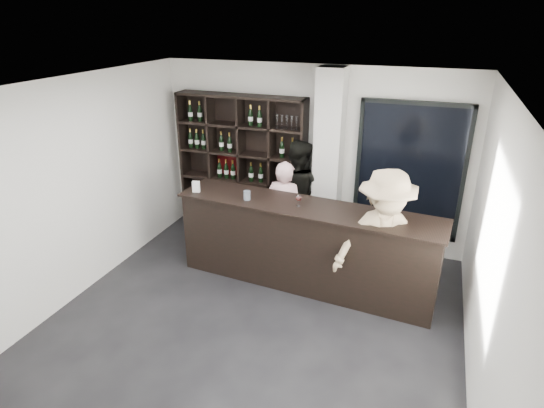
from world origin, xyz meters
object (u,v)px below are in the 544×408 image
at_px(tasting_counter, 305,246).
at_px(taster_pink, 284,212).
at_px(taster_black, 298,194).
at_px(customer, 383,243).
at_px(wine_shelf, 242,167).

xyz_separation_m(tasting_counter, taster_pink, (-0.50, 0.55, 0.20)).
relative_size(taster_pink, taster_black, 0.90).
height_order(taster_black, customer, customer).
relative_size(wine_shelf, customer, 1.25).
height_order(wine_shelf, tasting_counter, wine_shelf).
xyz_separation_m(wine_shelf, customer, (2.57, -1.52, -0.24)).
xyz_separation_m(taster_pink, taster_black, (0.05, 0.55, 0.09)).
bearing_deg(taster_pink, customer, 154.86).
bearing_deg(tasting_counter, taster_pink, 136.93).
distance_m(taster_pink, customer, 1.77).
distance_m(wine_shelf, taster_black, 1.10).
height_order(taster_pink, taster_black, taster_black).
bearing_deg(taster_black, tasting_counter, 131.81).
bearing_deg(customer, tasting_counter, 143.54).
bearing_deg(taster_pink, wine_shelf, -33.65).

